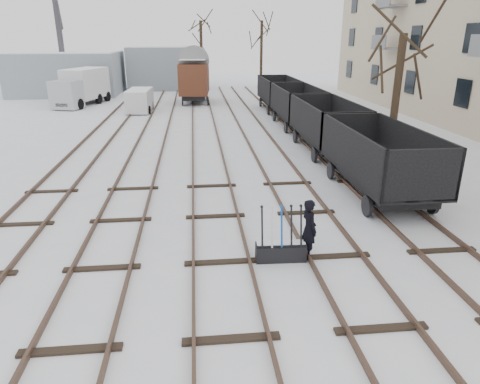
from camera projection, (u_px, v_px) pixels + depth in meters
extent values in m
plane|color=white|center=(221.00, 263.00, 11.04)|extent=(120.00, 120.00, 0.00)
cube|color=black|center=(83.00, 142.00, 23.43)|extent=(0.07, 52.00, 0.15)
cube|color=black|center=(110.00, 141.00, 23.57)|extent=(0.07, 52.00, 0.15)
cube|color=black|center=(9.00, 239.00, 12.31)|extent=(1.90, 0.20, 0.08)
cube|color=black|center=(138.00, 140.00, 23.72)|extent=(0.07, 52.00, 0.15)
cube|color=black|center=(165.00, 140.00, 23.86)|extent=(0.07, 52.00, 0.15)
cube|color=black|center=(116.00, 234.00, 12.60)|extent=(1.90, 0.20, 0.08)
cube|color=black|center=(193.00, 139.00, 24.02)|extent=(0.07, 52.00, 0.15)
cube|color=black|center=(218.00, 138.00, 24.16)|extent=(0.07, 52.00, 0.15)
cube|color=black|center=(217.00, 229.00, 12.90)|extent=(1.90, 0.20, 0.08)
cube|color=black|center=(246.00, 138.00, 24.31)|extent=(0.07, 52.00, 0.15)
cube|color=black|center=(271.00, 137.00, 24.46)|extent=(0.07, 52.00, 0.15)
cube|color=black|center=(314.00, 225.00, 13.19)|extent=(1.90, 0.20, 0.08)
cube|color=black|center=(297.00, 136.00, 24.61)|extent=(0.07, 52.00, 0.15)
cube|color=black|center=(322.00, 136.00, 24.75)|extent=(0.07, 52.00, 0.15)
cube|color=black|center=(407.00, 221.00, 13.49)|extent=(1.90, 0.20, 0.08)
cube|color=gray|center=(68.00, 73.00, 42.70)|extent=(10.00, 8.00, 4.00)
cube|color=white|center=(65.00, 52.00, 41.99)|extent=(9.80, 7.84, 0.10)
cube|color=gray|center=(162.00, 68.00, 47.25)|extent=(7.00, 6.00, 4.40)
cube|color=white|center=(161.00, 46.00, 46.48)|extent=(6.86, 5.88, 0.10)
cube|color=black|center=(281.00, 252.00, 11.13)|extent=(1.32, 0.47, 0.44)
cube|color=black|center=(281.00, 244.00, 11.04)|extent=(1.31, 0.35, 0.06)
cube|color=white|center=(281.00, 243.00, 11.03)|extent=(1.26, 0.31, 0.03)
cylinder|color=black|center=(262.00, 227.00, 10.85)|extent=(0.06, 0.32, 1.08)
cylinder|color=silver|center=(272.00, 227.00, 10.86)|extent=(0.06, 0.32, 1.08)
cylinder|color=#0C44A8|center=(282.00, 227.00, 10.88)|extent=(0.06, 0.32, 1.08)
cylinder|color=black|center=(291.00, 226.00, 10.89)|extent=(0.06, 0.32, 1.08)
cylinder|color=black|center=(301.00, 226.00, 10.91)|extent=(0.06, 0.32, 1.08)
imported|color=black|center=(309.00, 229.00, 11.09)|extent=(0.51, 0.66, 1.62)
cube|color=black|center=(377.00, 177.00, 15.62)|extent=(1.95, 5.35, 0.41)
cube|color=black|center=(378.00, 172.00, 15.55)|extent=(2.43, 6.08, 0.12)
cube|color=black|center=(348.00, 151.00, 15.16)|extent=(0.10, 6.08, 1.62)
cube|color=black|center=(411.00, 150.00, 15.39)|extent=(0.10, 6.08, 1.62)
cube|color=white|center=(378.00, 169.00, 15.51)|extent=(2.19, 5.84, 0.06)
cylinder|color=black|center=(367.00, 206.00, 13.79)|extent=(0.12, 0.71, 0.71)
cylinder|color=black|center=(383.00, 169.00, 17.65)|extent=(0.12, 0.71, 0.71)
cube|color=black|center=(326.00, 138.00, 21.60)|extent=(1.95, 5.35, 0.41)
cube|color=black|center=(326.00, 134.00, 21.53)|extent=(2.43, 6.08, 0.12)
cube|color=black|center=(304.00, 119.00, 21.13)|extent=(0.10, 6.08, 1.62)
cube|color=black|center=(350.00, 118.00, 21.36)|extent=(0.10, 6.08, 1.62)
cube|color=white|center=(326.00, 132.00, 21.49)|extent=(2.19, 5.84, 0.06)
cylinder|color=black|center=(314.00, 155.00, 19.77)|extent=(0.12, 0.71, 0.71)
cylinder|color=black|center=(335.00, 135.00, 23.63)|extent=(0.12, 0.71, 0.71)
cube|color=black|center=(297.00, 116.00, 27.57)|extent=(1.95, 5.35, 0.41)
cube|color=black|center=(297.00, 113.00, 27.50)|extent=(2.43, 6.08, 0.12)
cube|color=black|center=(280.00, 100.00, 27.11)|extent=(0.10, 6.08, 1.62)
cube|color=black|center=(315.00, 100.00, 27.34)|extent=(0.10, 6.08, 1.62)
cube|color=white|center=(297.00, 111.00, 27.47)|extent=(2.19, 5.84, 0.06)
cylinder|color=black|center=(286.00, 127.00, 25.75)|extent=(0.12, 0.71, 0.71)
cylinder|color=black|center=(306.00, 115.00, 29.61)|extent=(0.12, 0.71, 0.71)
cube|color=black|center=(278.00, 102.00, 33.55)|extent=(1.95, 5.35, 0.41)
cube|color=black|center=(278.00, 99.00, 33.48)|extent=(2.43, 6.08, 0.12)
cube|color=black|center=(264.00, 89.00, 33.09)|extent=(0.10, 6.08, 1.62)
cube|color=black|center=(293.00, 88.00, 33.32)|extent=(0.10, 6.08, 1.62)
cube|color=white|center=(278.00, 98.00, 33.45)|extent=(2.19, 5.84, 0.06)
cylinder|color=black|center=(268.00, 110.00, 31.73)|extent=(0.12, 0.71, 0.71)
cylinder|color=black|center=(287.00, 102.00, 35.58)|extent=(0.12, 0.71, 0.71)
cube|color=black|center=(195.00, 95.00, 37.43)|extent=(2.20, 4.42, 0.39)
cube|color=#4A2A16|center=(194.00, 78.00, 36.92)|extent=(2.71, 5.04, 2.53)
cube|color=white|center=(194.00, 59.00, 36.37)|extent=(2.46, 4.77, 0.04)
cylinder|color=black|center=(183.00, 101.00, 35.97)|extent=(0.12, 0.68, 0.68)
cylinder|color=black|center=(207.00, 96.00, 39.09)|extent=(0.12, 0.68, 0.68)
cube|color=black|center=(83.00, 99.00, 36.18)|extent=(2.86, 6.57, 0.26)
cube|color=#A0A3AA|center=(75.00, 95.00, 33.69)|extent=(2.47, 2.24, 2.15)
cube|color=silver|center=(83.00, 83.00, 36.39)|extent=(3.34, 4.91, 2.41)
cube|color=white|center=(82.00, 68.00, 35.97)|extent=(3.28, 4.81, 0.03)
cylinder|color=black|center=(65.00, 104.00, 34.00)|extent=(0.26, 0.86, 0.86)
cylinder|color=black|center=(101.00, 96.00, 38.54)|extent=(0.26, 0.86, 0.86)
cube|color=silver|center=(140.00, 100.00, 32.89)|extent=(1.82, 3.91, 1.57)
cube|color=white|center=(139.00, 90.00, 32.62)|extent=(1.77, 3.82, 0.03)
cylinder|color=black|center=(128.00, 110.00, 31.87)|extent=(0.19, 0.61, 0.61)
cylinder|color=black|center=(152.00, 105.00, 34.31)|extent=(0.19, 0.61, 0.61)
cube|color=#343338|center=(67.00, 91.00, 41.91)|extent=(2.44, 2.44, 0.91)
cylinder|color=#343338|center=(61.00, 47.00, 40.50)|extent=(0.50, 0.50, 9.15)
cylinder|color=#343338|center=(62.00, 6.00, 41.16)|extent=(1.56, 5.76, 4.22)
cylinder|color=black|center=(72.00, 36.00, 44.35)|extent=(0.05, 0.05, 5.14)
cylinder|color=black|center=(395.00, 109.00, 16.82)|extent=(0.30, 0.30, 5.62)
cylinder|color=black|center=(202.00, 56.00, 44.99)|extent=(0.30, 0.30, 7.03)
cylinder|color=black|center=(261.00, 55.00, 46.75)|extent=(0.30, 0.30, 7.10)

